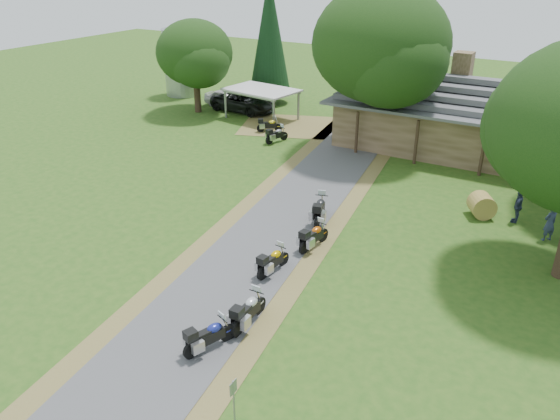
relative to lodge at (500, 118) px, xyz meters
The scene contains 22 objects.
ground 24.86m from the lodge, 104.04° to the right, with size 120.00×120.00×0.00m, color #275116.
driveway 21.17m from the lodge, 108.00° to the right, with size 46.00×46.00×0.00m, color #434346.
lodge is the anchor object (origin of this frame).
silo 28.50m from the lodge, behind, with size 3.15×3.15×6.40m, color gray.
carport 17.81m from the lodge, behind, with size 5.50×3.66×2.38m, color silver, non-canonical shape.
car_white_sedan 22.44m from the lodge, behind, with size 5.29×2.23×1.76m, color silver.
car_dark_suv 20.30m from the lodge, behind, with size 6.14×2.61×2.35m, color black.
motorcycle_row_a 25.82m from the lodge, 99.94° to the right, with size 1.81×0.59×1.24m, color navy, non-canonical shape.
motorcycle_row_b 23.98m from the lodge, 99.77° to the right, with size 1.92×0.63×1.31m, color #B5B8BE, non-canonical shape.
motorcycle_row_c 20.82m from the lodge, 104.25° to the right, with size 1.78×0.58×1.22m, color #CC9D00, non-canonical shape.
motorcycle_row_d 18.04m from the lodge, 104.85° to the right, with size 1.86×0.61×1.27m, color #B64E0A, non-canonical shape.
motorcycle_row_e 15.91m from the lodge, 110.69° to the right, with size 2.04×0.67×1.40m, color black, non-canonical shape.
motorcycle_carport_a 15.89m from the lodge, 167.75° to the right, with size 1.66×0.54×1.14m, color gold, non-canonical shape.
motorcycle_carport_b 14.77m from the lodge, 159.21° to the right, with size 1.75×0.57×1.20m, color gray, non-canonical shape.
person_a 12.22m from the lodge, 68.40° to the right, with size 0.59×0.42×2.07m, color #2E3852.
person_c 10.51m from the lodge, 73.78° to the right, with size 0.57×0.41×2.01m, color #2E3852.
hay_bale 10.45m from the lodge, 82.98° to the right, with size 1.21×1.21×1.11m, color olive.
sign_post 27.96m from the lodge, 93.54° to the right, with size 0.33×0.06×1.84m, color gray, non-canonical shape.
oak_lodge_left 8.61m from the lodge, 154.02° to the right, with size 8.59×8.59×11.29m, color black, non-canonical shape.
oak_silo 23.55m from the lodge, behind, with size 6.13×6.13×7.81m, color black, non-canonical shape.
cedar_near 10.53m from the lodge, 164.21° to the left, with size 4.19×4.19×13.07m, color black.
cedar_far 20.46m from the lodge, 168.43° to the left, with size 3.58×3.58×10.90m, color black.
Camera 1 is at (10.96, -12.87, 12.22)m, focal length 35.00 mm.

